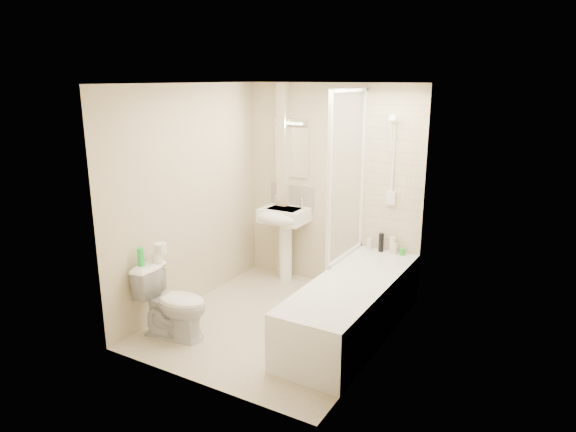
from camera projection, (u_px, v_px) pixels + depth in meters
The scene contains 24 objects.
floor at pixel (277, 323), 5.30m from camera, with size 2.50×2.50×0.00m, color beige.
wall_back at pixel (331, 188), 6.04m from camera, with size 2.20×0.02×2.40m, color beige.
wall_left at pixel (189, 198), 5.52m from camera, with size 0.02×2.50×2.40m, color beige.
wall_right at pixel (384, 226), 4.46m from camera, with size 0.02×2.50×2.40m, color beige.
ceiling at pixel (275, 83), 4.68m from camera, with size 2.20×2.50×0.02m, color white.
tile_back at pixel (393, 175), 5.61m from camera, with size 0.70×0.01×1.75m, color beige.
tile_right at pixel (391, 197), 4.57m from camera, with size 0.01×2.10×1.75m, color beige.
pipe_boxing at pixel (283, 183), 6.28m from camera, with size 0.12×0.12×2.40m, color beige.
splashback at pixel (292, 197), 6.32m from camera, with size 0.60×0.01×0.30m, color beige.
mirror at pixel (292, 152), 6.18m from camera, with size 0.46×0.01×0.60m, color white.
strip_light at pixel (291, 121), 6.06m from camera, with size 0.42×0.07×0.07m, color silver.
bathtub at pixel (352, 305), 5.03m from camera, with size 0.70×2.10×0.55m.
shower_screen at pixel (348, 176), 5.40m from camera, with size 0.04×0.92×1.80m.
shower_fixture at pixel (392, 164), 5.54m from camera, with size 0.10×0.16×0.99m.
pedestal_sink at pixel (283, 224), 6.21m from camera, with size 0.55×0.50×1.05m.
bottle_white_a at pixel (370, 244), 5.85m from camera, with size 0.06×0.06×0.13m, color silver.
bottle_black_b at pixel (381, 242), 5.78m from camera, with size 0.06×0.06×0.21m, color black.
bottle_cream at pixel (392, 245), 5.71m from camera, with size 0.07×0.07×0.19m, color beige.
bottle_white_b at pixel (395, 248), 5.71m from camera, with size 0.06×0.06×0.13m, color silver.
bottle_green at pixel (402, 252), 5.67m from camera, with size 0.06×0.06×0.08m, color green.
toilet at pixel (173, 302), 4.95m from camera, with size 0.74×0.48×0.71m, color white.
toilet_roll_lower at pixel (157, 257), 5.01m from camera, with size 0.11×0.11×0.09m, color white.
toilet_roll_upper at pixel (160, 248), 5.00m from camera, with size 0.12×0.12×0.09m, color white.
green_bottle at pixel (141, 257), 4.89m from camera, with size 0.06×0.06×0.18m, color green.
Camera 1 is at (2.52, -4.13, 2.45)m, focal length 32.00 mm.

